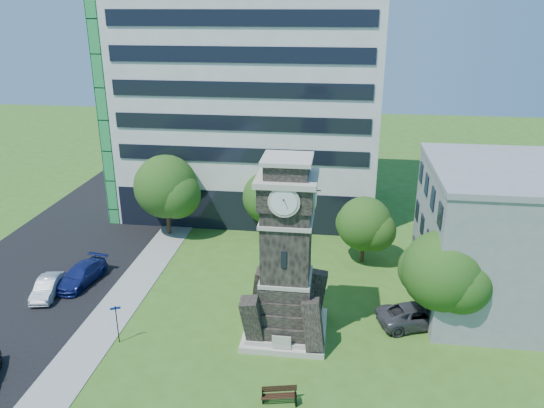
# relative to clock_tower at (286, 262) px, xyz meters

# --- Properties ---
(ground) EXTENTS (160.00, 160.00, 0.00)m
(ground) POSITION_rel_clock_tower_xyz_m (-3.00, -2.00, -5.28)
(ground) COLOR #38611B
(ground) RESTS_ON ground
(sidewalk) EXTENTS (3.00, 70.00, 0.06)m
(sidewalk) POSITION_rel_clock_tower_xyz_m (-12.50, 3.00, -5.25)
(sidewalk) COLOR gray
(sidewalk) RESTS_ON ground
(street) EXTENTS (14.00, 80.00, 0.02)m
(street) POSITION_rel_clock_tower_xyz_m (-21.00, 3.00, -5.27)
(street) COLOR black
(street) RESTS_ON ground
(clock_tower) EXTENTS (5.40, 5.40, 12.22)m
(clock_tower) POSITION_rel_clock_tower_xyz_m (0.00, 0.00, 0.00)
(clock_tower) COLOR #B6AD9E
(clock_tower) RESTS_ON ground
(office_tall) EXTENTS (26.20, 15.11, 28.60)m
(office_tall) POSITION_rel_clock_tower_xyz_m (-6.20, 23.84, 8.94)
(office_tall) COLOR white
(office_tall) RESTS_ON ground
(office_low) EXTENTS (15.20, 12.20, 10.40)m
(office_low) POSITION_rel_clock_tower_xyz_m (16.97, 6.00, -0.07)
(office_low) COLOR #929497
(office_low) RESTS_ON ground
(car_street_mid) EXTENTS (2.17, 4.30, 1.35)m
(car_street_mid) POSITION_rel_clock_tower_xyz_m (-18.38, 2.44, -4.60)
(car_street_mid) COLOR #B8BCC1
(car_street_mid) RESTS_ON ground
(car_street_north) EXTENTS (2.91, 5.42, 1.49)m
(car_street_north) POSITION_rel_clock_tower_xyz_m (-16.71, 4.56, -4.53)
(car_street_north) COLOR navy
(car_street_north) RESTS_ON ground
(car_east_lot) EXTENTS (6.07, 4.21, 1.54)m
(car_east_lot) POSITION_rel_clock_tower_xyz_m (8.87, 2.09, -4.51)
(car_east_lot) COLOR #45454A
(car_east_lot) RESTS_ON ground
(park_bench) EXTENTS (1.95, 0.52, 1.01)m
(park_bench) POSITION_rel_clock_tower_xyz_m (0.36, -6.72, -4.75)
(park_bench) COLOR black
(park_bench) RESTS_ON ground
(street_sign) EXTENTS (0.65, 0.07, 2.72)m
(street_sign) POSITION_rel_clock_tower_xyz_m (-10.67, -2.54, -3.58)
(street_sign) COLOR black
(street_sign) RESTS_ON ground
(tree_nw) EXTENTS (6.53, 5.93, 7.76)m
(tree_nw) POSITION_rel_clock_tower_xyz_m (-12.76, 14.82, -0.68)
(tree_nw) COLOR #332114
(tree_nw) RESTS_ON ground
(tree_nc) EXTENTS (5.44, 4.95, 6.22)m
(tree_nc) POSITION_rel_clock_tower_xyz_m (-3.26, 16.03, -1.68)
(tree_nc) COLOR #332114
(tree_nc) RESTS_ON ground
(tree_ne) EXTENTS (5.03, 4.58, 5.80)m
(tree_ne) POSITION_rel_clock_tower_xyz_m (5.45, 11.30, -1.91)
(tree_ne) COLOR #332114
(tree_ne) RESTS_ON ground
(tree_east) EXTENTS (5.86, 5.32, 7.20)m
(tree_east) POSITION_rel_clock_tower_xyz_m (10.13, 1.52, -0.92)
(tree_east) COLOR #332114
(tree_east) RESTS_ON ground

